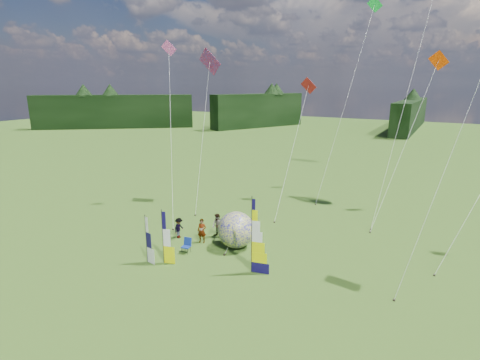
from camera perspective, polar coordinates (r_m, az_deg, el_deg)
The scene contains 18 objects.
ground at distance 21.58m, azimuth -3.13°, elevation -17.04°, with size 220.00×220.00×0.00m, color #4F6F28.
treeline_ring at distance 19.78m, azimuth -3.29°, elevation -7.12°, with size 210.00×210.00×8.00m, color black, non-canonical shape.
feather_banner_main at distance 22.76m, azimuth 1.79°, elevation -8.56°, with size 1.28×0.10×4.72m, color #100A41, non-canonical shape.
side_banner_left at distance 24.59m, azimuth -11.68°, elevation -8.58°, with size 0.98×0.10×3.52m, color #E4E600, non-canonical shape.
side_banner_far at distance 25.04m, azimuth -14.10°, elevation -8.78°, with size 0.93×0.10×3.13m, color white, non-canonical shape.
bol_inflatable at distance 26.50m, azimuth -0.61°, elevation -7.60°, with size 2.59×2.59×2.59m, color #05008C.
spectator_a at distance 27.53m, azimuth -5.83°, elevation -7.70°, with size 0.65×0.43×1.80m, color #66594C.
spectator_b at distance 28.30m, azimuth -3.45°, elevation -6.97°, with size 0.89×0.44×1.84m, color #66594C.
spectator_c at distance 28.57m, azimuth -9.29°, elevation -7.22°, with size 1.01×0.38×1.57m, color #66594C.
spectator_d at distance 27.60m, azimuth -2.38°, elevation -7.66°, with size 1.01×0.41×1.72m, color #66594C.
camp_chair at distance 26.19m, azimuth -8.21°, elevation -9.88°, with size 0.60×0.60×1.04m, color navy, non-canonical shape.
kite_whale at distance 35.73m, azimuth 24.42°, elevation 13.83°, with size 5.57×16.18×23.23m, color black, non-canonical shape.
kite_rainbow_delta at distance 34.30m, azimuth -5.73°, elevation 8.46°, with size 6.27×9.93×15.38m, color #FF0A08, non-canonical shape.
kite_parafoil at distance 22.70m, azimuth 30.35°, elevation 7.46°, with size 7.64×10.26×18.53m, color red, non-canonical shape.
small_kite_red at distance 33.85m, azimuth 8.06°, elevation 5.76°, with size 3.29×11.15×12.39m, color red, non-canonical shape.
small_kite_orange at distance 33.72m, azimuth 24.13°, elevation 6.52°, with size 5.62×12.35×14.62m, color #F13F00, non-canonical shape.
small_kite_pink at distance 32.50m, azimuth -10.53°, elevation 8.10°, with size 7.42×8.82×15.54m, color #D54B9D, non-canonical shape.
small_kite_green at distance 39.61m, azimuth 15.98°, elevation 12.54°, with size 4.42×13.22×20.53m, color #10C63E, non-canonical shape.
Camera 1 is at (10.11, -15.34, 11.31)m, focal length 28.00 mm.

